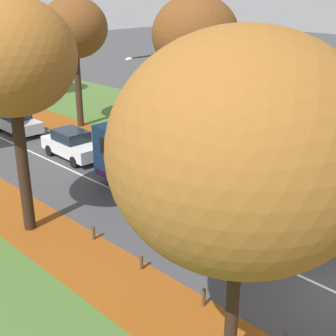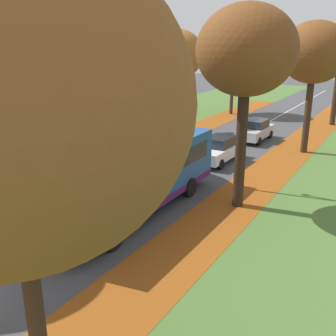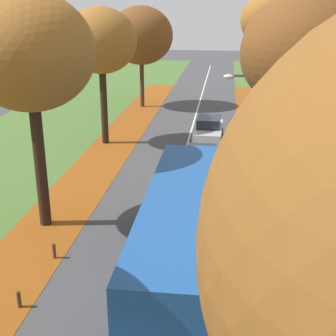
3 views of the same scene
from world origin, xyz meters
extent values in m
cube|color=#476B2D|center=(-9.20, 20.00, 0.00)|extent=(12.00, 90.00, 0.01)
cube|color=#8C4714|center=(-4.60, 14.00, 0.01)|extent=(2.80, 60.00, 0.00)
cube|color=#8C4714|center=(4.60, 14.00, 0.01)|extent=(2.80, 60.00, 0.00)
cube|color=silver|center=(0.00, 20.00, 0.00)|extent=(0.12, 80.00, 0.01)
cylinder|color=black|center=(-4.82, 10.95, 2.55)|extent=(0.46, 0.46, 5.10)
ellipsoid|color=#935B23|center=(-4.82, 10.95, 6.91)|extent=(4.81, 4.81, 4.33)
cylinder|color=black|center=(-5.22, 22.43, 2.37)|extent=(0.43, 0.43, 4.73)
ellipsoid|color=#935B23|center=(-5.22, 22.43, 6.36)|extent=(4.34, 4.34, 3.91)
cylinder|color=#422D1E|center=(-4.77, 33.31, 1.96)|extent=(0.35, 0.35, 3.93)
ellipsoid|color=brown|center=(-4.77, 33.31, 5.88)|extent=(5.20, 5.20, 4.68)
cylinder|color=#382619|center=(5.20, -1.27, 2.03)|extent=(0.36, 0.36, 4.05)
ellipsoid|color=brown|center=(5.20, -1.27, 6.40)|extent=(6.25, 6.25, 5.63)
cylinder|color=black|center=(4.84, 10.79, 2.70)|extent=(0.49, 0.49, 5.40)
ellipsoid|color=brown|center=(4.84, 10.79, 7.00)|extent=(4.26, 4.26, 3.83)
cylinder|color=#382619|center=(5.34, 21.90, 2.51)|extent=(0.45, 0.45, 5.01)
ellipsoid|color=brown|center=(5.34, 21.90, 6.66)|extent=(4.41, 4.41, 3.97)
cylinder|color=#382619|center=(5.40, 32.84, 2.74)|extent=(0.49, 0.49, 5.48)
cylinder|color=#4C3823|center=(-3.56, 5.54, 0.28)|extent=(0.12, 0.12, 0.55)
cylinder|color=#4C3823|center=(-3.51, 8.39, 0.29)|extent=(0.12, 0.12, 0.58)
cylinder|color=#47474C|center=(4.00, 12.93, 3.00)|extent=(0.14, 0.14, 6.00)
cylinder|color=#47474C|center=(3.20, 12.93, 5.90)|extent=(1.60, 0.10, 0.10)
ellipsoid|color=silver|center=(2.40, 12.93, 5.85)|extent=(0.44, 0.28, 0.20)
cube|color=#1E5199|center=(1.20, 7.77, 1.73)|extent=(2.57, 10.42, 2.50)
cube|color=#19232D|center=(1.24, 2.63, 2.08)|extent=(2.30, 0.12, 1.30)
cube|color=#19232D|center=(1.20, 7.77, 2.13)|extent=(2.60, 9.17, 0.80)
cube|color=#4C1951|center=(1.20, 7.77, 0.66)|extent=(2.59, 10.21, 0.32)
cylinder|color=black|center=(2.41, 4.55, 0.48)|extent=(0.31, 0.96, 0.96)
cylinder|color=black|center=(0.04, 4.53, 0.48)|extent=(0.31, 0.96, 0.96)
cylinder|color=black|center=(2.37, 10.63, 0.48)|extent=(0.31, 0.96, 0.96)
cylinder|color=black|center=(0.00, 10.62, 0.48)|extent=(0.31, 0.96, 0.96)
cube|color=silver|center=(1.20, 16.68, 0.67)|extent=(1.81, 4.24, 0.70)
cube|color=#19232D|center=(1.20, 16.83, 1.32)|extent=(1.50, 2.05, 0.60)
cylinder|color=black|center=(1.94, 15.36, 0.32)|extent=(0.24, 0.65, 0.64)
cylinder|color=black|center=(0.38, 15.40, 0.32)|extent=(0.24, 0.65, 0.64)
cylinder|color=black|center=(2.01, 17.96, 0.32)|extent=(0.24, 0.65, 0.64)
cylinder|color=black|center=(0.45, 18.00, 0.32)|extent=(0.24, 0.65, 0.64)
cube|color=#B7BABF|center=(1.30, 23.37, 0.67)|extent=(1.80, 4.24, 0.70)
cube|color=#19232D|center=(1.30, 23.52, 1.32)|extent=(1.49, 2.05, 0.60)
cylinder|color=black|center=(2.05, 22.05, 0.32)|extent=(0.24, 0.65, 0.64)
cylinder|color=black|center=(0.48, 22.09, 0.32)|extent=(0.24, 0.65, 0.64)
cylinder|color=black|center=(2.11, 24.65, 0.32)|extent=(0.24, 0.65, 0.64)
cylinder|color=black|center=(0.55, 24.69, 0.32)|extent=(0.24, 0.65, 0.64)
camera|label=1|loc=(-12.73, -4.99, 9.27)|focal=50.00mm
camera|label=2|loc=(10.82, -5.49, 7.38)|focal=42.00mm
camera|label=3|loc=(2.32, -5.58, 8.73)|focal=50.00mm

